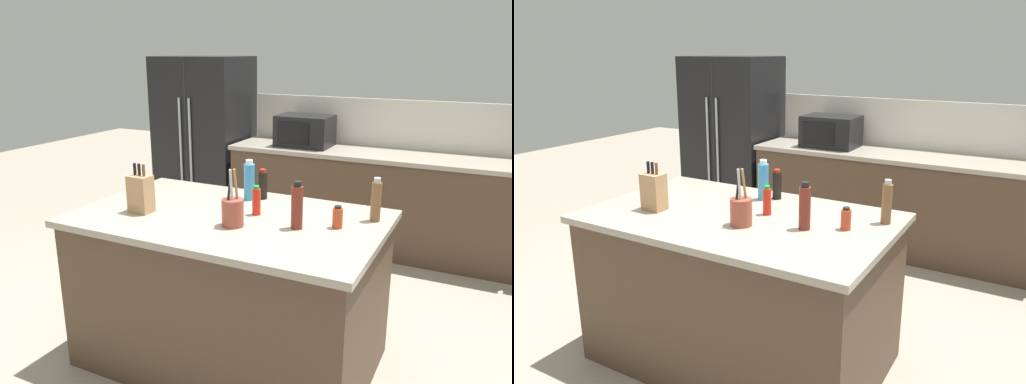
% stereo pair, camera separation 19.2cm
% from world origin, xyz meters
% --- Properties ---
extents(ground_plane, '(14.00, 14.00, 0.00)m').
position_xyz_m(ground_plane, '(0.00, 0.00, 0.00)').
color(ground_plane, gray).
extents(back_counter_run, '(2.73, 0.66, 0.94)m').
position_xyz_m(back_counter_run, '(0.30, 2.20, 0.47)').
color(back_counter_run, '#4C3828').
rests_on(back_counter_run, ground_plane).
extents(wall_backsplash, '(2.69, 0.03, 0.46)m').
position_xyz_m(wall_backsplash, '(0.30, 2.52, 1.17)').
color(wall_backsplash, beige).
rests_on(wall_backsplash, back_counter_run).
extents(kitchen_island, '(1.76, 1.07, 0.94)m').
position_xyz_m(kitchen_island, '(0.00, 0.00, 0.47)').
color(kitchen_island, '#4C3828').
rests_on(kitchen_island, ground_plane).
extents(refrigerator, '(0.93, 0.75, 1.79)m').
position_xyz_m(refrigerator, '(-1.57, 2.25, 0.89)').
color(refrigerator, black).
rests_on(refrigerator, ground_plane).
extents(microwave, '(0.52, 0.39, 0.30)m').
position_xyz_m(microwave, '(-0.38, 2.20, 1.09)').
color(microwave, black).
rests_on(microwave, back_counter_run).
extents(knife_block, '(0.13, 0.10, 0.29)m').
position_xyz_m(knife_block, '(-0.49, -0.17, 1.05)').
color(knife_block, '#A87C54').
rests_on(knife_block, kitchen_island).
extents(utensil_crock, '(0.12, 0.12, 0.32)m').
position_xyz_m(utensil_crock, '(0.10, -0.14, 1.02)').
color(utensil_crock, brown).
rests_on(utensil_crock, kitchen_island).
extents(vinegar_bottle, '(0.06, 0.06, 0.26)m').
position_xyz_m(vinegar_bottle, '(0.43, -0.03, 1.06)').
color(vinegar_bottle, maroon).
rests_on(vinegar_bottle, kitchen_island).
extents(hot_sauce_bottle, '(0.05, 0.05, 0.17)m').
position_xyz_m(hot_sauce_bottle, '(0.13, 0.08, 1.02)').
color(hot_sauce_bottle, red).
rests_on(hot_sauce_bottle, kitchen_island).
extents(dish_soap_bottle, '(0.07, 0.07, 0.26)m').
position_xyz_m(dish_soap_bottle, '(-0.04, 0.33, 1.06)').
color(dish_soap_bottle, '#3384BC').
rests_on(dish_soap_bottle, kitchen_island).
extents(soy_sauce_bottle, '(0.06, 0.06, 0.19)m').
position_xyz_m(soy_sauce_bottle, '(0.03, 0.39, 1.03)').
color(soy_sauce_bottle, black).
rests_on(soy_sauce_bottle, kitchen_island).
extents(pepper_grinder, '(0.06, 0.06, 0.25)m').
position_xyz_m(pepper_grinder, '(0.77, 0.28, 1.06)').
color(pepper_grinder, brown).
rests_on(pepper_grinder, kitchen_island).
extents(spice_jar_paprika, '(0.06, 0.06, 0.12)m').
position_xyz_m(spice_jar_paprika, '(0.62, 0.08, 1.00)').
color(spice_jar_paprika, '#B73D1E').
rests_on(spice_jar_paprika, kitchen_island).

